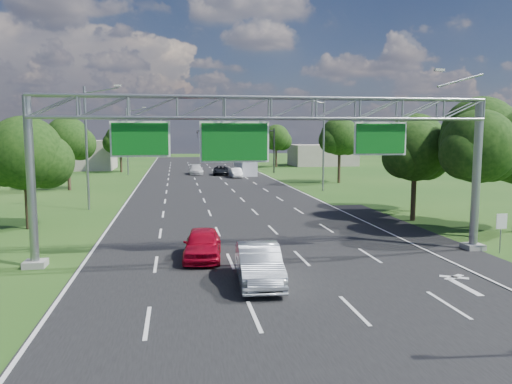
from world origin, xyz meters
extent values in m
plane|color=#1D4615|center=(0.00, 30.00, 0.00)|extent=(220.00, 220.00, 0.00)
cube|color=black|center=(0.00, 30.00, 0.00)|extent=(18.00, 180.00, 0.02)
cube|color=black|center=(10.20, 14.00, 0.00)|extent=(3.00, 30.00, 0.02)
cube|color=gray|center=(11.50, 12.00, 0.15)|extent=(1.00, 1.00, 0.30)
cylinder|color=gray|center=(11.50, 12.00, 4.00)|extent=(0.44, 0.44, 8.00)
cube|color=gray|center=(-11.00, 12.00, 0.15)|extent=(1.00, 1.00, 0.30)
cylinder|color=gray|center=(-11.00, 12.00, 4.00)|extent=(0.40, 0.40, 8.00)
cylinder|color=gray|center=(10.30, 12.00, 9.00)|extent=(2.54, 0.12, 0.79)
cube|color=beige|center=(9.10, 12.00, 9.50)|extent=(0.50, 0.22, 0.12)
cube|color=white|center=(-6.00, 11.98, 6.00)|extent=(2.80, 0.05, 1.70)
cube|color=#0B5C16|center=(-6.00, 11.92, 6.00)|extent=(2.62, 0.05, 1.52)
cube|color=white|center=(-1.50, 11.98, 5.85)|extent=(3.40, 0.05, 2.00)
cube|color=#0B5C16|center=(-1.50, 11.92, 5.85)|extent=(3.22, 0.05, 1.82)
cube|color=white|center=(6.00, 11.98, 6.00)|extent=(2.80, 0.05, 1.70)
cube|color=#0B5C16|center=(6.00, 11.92, 6.00)|extent=(2.62, 0.05, 1.52)
cylinder|color=gray|center=(12.40, 11.00, 1.00)|extent=(0.06, 0.06, 2.00)
cube|color=white|center=(12.40, 10.97, 1.70)|extent=(0.60, 0.04, 0.80)
cylinder|color=black|center=(11.00, 65.00, 3.50)|extent=(0.24, 0.24, 7.00)
cylinder|color=black|center=(5.00, 65.00, 6.60)|extent=(12.00, 0.18, 0.18)
imported|color=black|center=(-1.00, 65.00, 6.05)|extent=(0.18, 0.22, 1.10)
imported|color=black|center=(4.00, 65.00, 6.05)|extent=(0.18, 0.22, 1.10)
imported|color=black|center=(9.00, 65.00, 6.05)|extent=(0.18, 0.22, 1.10)
cylinder|color=gray|center=(-11.50, 30.00, 5.00)|extent=(0.20, 0.20, 10.00)
cylinder|color=gray|center=(-10.20, 30.00, 9.70)|extent=(2.78, 0.12, 0.60)
cube|color=beige|center=(-8.90, 30.00, 10.10)|extent=(0.55, 0.22, 0.12)
cylinder|color=gray|center=(-11.50, 65.00, 5.00)|extent=(0.20, 0.20, 10.00)
cylinder|color=gray|center=(-10.20, 65.00, 9.70)|extent=(2.78, 0.12, 0.60)
cube|color=beige|center=(-8.90, 65.00, 10.10)|extent=(0.55, 0.22, 0.12)
cylinder|color=gray|center=(11.50, 40.00, 5.00)|extent=(0.20, 0.20, 10.00)
cylinder|color=gray|center=(10.20, 40.00, 9.70)|extent=(2.78, 0.12, 0.60)
cube|color=beige|center=(8.90, 40.00, 10.10)|extent=(0.55, 0.22, 0.12)
cylinder|color=#2D2116|center=(13.50, 15.00, 1.87)|extent=(0.36, 0.36, 3.74)
sphere|color=black|center=(13.50, 15.00, 5.50)|extent=(4.40, 4.40, 4.40)
sphere|color=black|center=(14.60, 15.40, 4.95)|extent=(3.30, 3.30, 3.30)
sphere|color=black|center=(12.51, 14.70, 5.06)|extent=(3.08, 3.08, 3.08)
cylinder|color=#2D2116|center=(15.50, 18.00, 2.09)|extent=(0.36, 0.36, 4.18)
sphere|color=black|center=(15.50, 18.00, 6.18)|extent=(5.00, 5.00, 5.00)
sphere|color=black|center=(16.75, 18.40, 5.55)|extent=(3.75, 3.75, 3.75)
sphere|color=black|center=(14.38, 17.70, 5.68)|extent=(3.50, 3.50, 3.50)
cylinder|color=#2D2116|center=(12.50, 21.00, 1.65)|extent=(0.36, 0.36, 3.30)
sphere|color=black|center=(12.50, 21.00, 5.06)|extent=(4.40, 4.40, 4.40)
sphere|color=black|center=(13.60, 21.40, 4.51)|extent=(3.30, 3.30, 3.30)
sphere|color=black|center=(11.51, 20.70, 4.62)|extent=(3.08, 3.08, 3.08)
sphere|color=black|center=(15.96, 15.70, 4.90)|extent=(3.22, 3.22, 3.22)
cylinder|color=#2D2116|center=(14.50, 25.00, 1.76)|extent=(0.36, 0.36, 3.52)
sphere|color=black|center=(14.50, 25.00, 5.44)|extent=(4.80, 4.80, 4.80)
sphere|color=black|center=(15.70, 25.40, 4.84)|extent=(3.60, 3.60, 3.60)
sphere|color=black|center=(13.42, 24.70, 4.96)|extent=(3.36, 3.36, 3.36)
cylinder|color=#2D2116|center=(-14.00, 22.00, 1.54)|extent=(0.36, 0.36, 3.08)
sphere|color=black|center=(-14.00, 22.00, 5.00)|extent=(4.80, 4.80, 4.80)
sphere|color=black|center=(-12.80, 22.40, 4.40)|extent=(3.60, 3.60, 3.60)
sphere|color=black|center=(-15.08, 21.70, 4.52)|extent=(3.36, 3.36, 3.36)
cylinder|color=#2D2116|center=(-16.00, 45.00, 1.87)|extent=(0.36, 0.36, 3.74)
sphere|color=black|center=(-16.00, 45.00, 5.66)|extent=(4.80, 4.80, 4.80)
sphere|color=black|center=(-14.80, 45.40, 5.06)|extent=(3.60, 3.60, 3.60)
sphere|color=black|center=(-17.08, 44.70, 5.18)|extent=(3.36, 3.36, 3.36)
cylinder|color=#2D2116|center=(-13.00, 70.00, 1.65)|extent=(0.36, 0.36, 3.30)
sphere|color=black|center=(-13.00, 70.00, 5.22)|extent=(4.80, 4.80, 4.80)
sphere|color=black|center=(-11.80, 70.40, 4.62)|extent=(3.60, 3.60, 3.60)
sphere|color=black|center=(-14.08, 69.70, 4.74)|extent=(3.36, 3.36, 3.36)
cylinder|color=#2D2116|center=(16.00, 48.00, 1.98)|extent=(0.36, 0.36, 3.96)
sphere|color=black|center=(16.00, 48.00, 5.88)|extent=(4.80, 4.80, 4.80)
sphere|color=black|center=(17.20, 48.40, 5.28)|extent=(3.60, 3.60, 3.60)
sphere|color=black|center=(14.92, 47.70, 5.40)|extent=(3.36, 3.36, 3.36)
cylinder|color=#2D2116|center=(14.00, 78.00, 1.76)|extent=(0.36, 0.36, 3.52)
sphere|color=black|center=(14.00, 78.00, 5.44)|extent=(4.80, 4.80, 4.80)
sphere|color=black|center=(15.20, 78.40, 4.84)|extent=(3.60, 3.60, 3.60)
sphere|color=black|center=(12.92, 77.70, 4.96)|extent=(3.36, 3.36, 3.36)
cube|color=#9E9285|center=(-22.00, 78.00, 2.50)|extent=(14.00, 10.00, 5.00)
cube|color=#9E9285|center=(24.00, 82.00, 2.00)|extent=(12.00, 9.00, 4.00)
imported|color=#B00820|center=(-3.12, 12.26, 0.77)|extent=(2.24, 4.67, 1.54)
imported|color=#AEB5BA|center=(-1.00, 7.79, 0.82)|extent=(2.03, 5.06, 1.64)
imported|color=silver|center=(-1.30, 64.16, 0.73)|extent=(2.05, 5.02, 1.46)
imported|color=black|center=(2.33, 62.35, 0.68)|extent=(2.77, 5.12, 1.37)
imported|color=white|center=(4.06, 57.68, 0.68)|extent=(1.58, 4.17, 1.36)
cube|color=white|center=(6.10, 63.43, 1.59)|extent=(2.74, 5.93, 2.89)
cube|color=silver|center=(6.10, 59.39, 1.06)|extent=(2.37, 2.28, 2.12)
cylinder|color=black|center=(5.05, 59.58, 0.48)|extent=(0.34, 0.96, 0.96)
cylinder|color=black|center=(7.16, 59.58, 0.48)|extent=(0.34, 0.96, 0.96)
cylinder|color=black|center=(5.05, 65.35, 0.48)|extent=(0.34, 0.96, 0.96)
cylinder|color=black|center=(7.16, 65.35, 0.48)|extent=(0.34, 0.96, 0.96)
camera|label=1|loc=(-4.37, -12.31, 6.29)|focal=35.00mm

